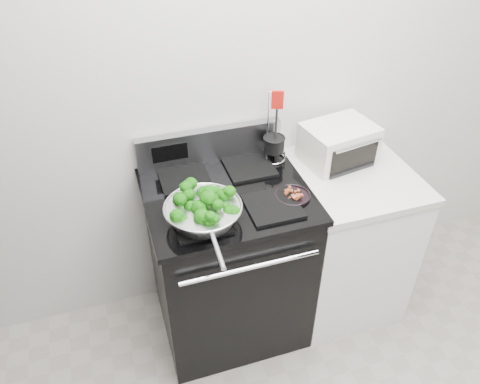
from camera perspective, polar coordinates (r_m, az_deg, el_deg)
name	(u,v)px	position (r m, az deg, el deg)	size (l,w,h in m)	color
back_wall	(264,78)	(2.40, 2.93, 13.66)	(4.00, 0.02, 2.70)	beige
gas_range	(228,260)	(2.55, -1.46, -8.34)	(0.79, 0.69, 1.13)	black
counter	(342,238)	(2.78, 12.32, -5.50)	(0.62, 0.68, 0.92)	white
skillet	(203,212)	(2.05, -4.49, -2.43)	(0.35, 0.55, 0.07)	silver
broccoli_pile	(203,208)	(2.04, -4.53, -1.96)	(0.27, 0.27, 0.09)	#063104
bacon_plate	(293,194)	(2.22, 6.45, -0.23)	(0.17, 0.17, 0.04)	black
utensil_holder	(274,148)	(2.45, 4.15, 5.40)	(0.13, 0.13, 0.40)	silver
toaster_oven	(338,144)	(2.52, 11.90, 5.80)	(0.40, 0.33, 0.21)	silver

